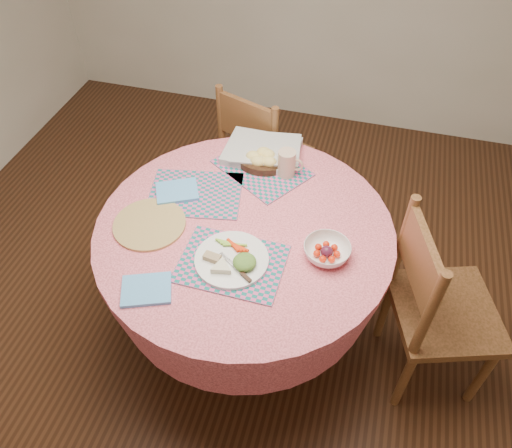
# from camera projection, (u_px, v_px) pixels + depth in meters

# --- Properties ---
(ground) EXTENTS (4.00, 4.00, 0.00)m
(ground) POSITION_uv_depth(u_px,v_px,m) (247.00, 326.00, 2.60)
(ground) COLOR #331C0F
(ground) RESTS_ON ground
(dining_table) EXTENTS (1.24, 1.24, 0.75)m
(dining_table) POSITION_uv_depth(u_px,v_px,m) (245.00, 257.00, 2.20)
(dining_table) COLOR pink
(dining_table) RESTS_ON ground
(chair_right) EXTENTS (0.54, 0.56, 0.96)m
(chair_right) POSITION_uv_depth(u_px,v_px,m) (435.00, 306.00, 2.08)
(chair_right) COLOR brown
(chair_right) RESTS_ON ground
(chair_back) EXTENTS (0.53, 0.52, 0.91)m
(chair_back) POSITION_uv_depth(u_px,v_px,m) (261.00, 153.00, 2.84)
(chair_back) COLOR brown
(chair_back) RESTS_ON ground
(placemat_front) EXTENTS (0.40, 0.31, 0.01)m
(placemat_front) POSITION_uv_depth(u_px,v_px,m) (232.00, 263.00, 1.92)
(placemat_front) COLOR #136B68
(placemat_front) RESTS_ON dining_table
(placemat_left) EXTENTS (0.45, 0.37, 0.01)m
(placemat_left) POSITION_uv_depth(u_px,v_px,m) (195.00, 193.00, 2.19)
(placemat_left) COLOR #136B68
(placemat_left) RESTS_ON dining_table
(placemat_back) EXTENTS (0.50, 0.47, 0.01)m
(placemat_back) POSITION_uv_depth(u_px,v_px,m) (262.00, 168.00, 2.31)
(placemat_back) COLOR #136B68
(placemat_back) RESTS_ON dining_table
(wicker_trivet) EXTENTS (0.30, 0.30, 0.01)m
(wicker_trivet) POSITION_uv_depth(u_px,v_px,m) (150.00, 224.00, 2.06)
(wicker_trivet) COLOR olive
(wicker_trivet) RESTS_ON dining_table
(napkin_near) EXTENTS (0.22, 0.20, 0.01)m
(napkin_near) POSITION_uv_depth(u_px,v_px,m) (146.00, 290.00, 1.82)
(napkin_near) COLOR #58A2E3
(napkin_near) RESTS_ON dining_table
(napkin_far) EXTENTS (0.22, 0.21, 0.01)m
(napkin_far) POSITION_uv_depth(u_px,v_px,m) (177.00, 191.00, 2.18)
(napkin_far) COLOR #58A2E3
(napkin_far) RESTS_ON placemat_left
(dinner_plate) EXTENTS (0.29, 0.29, 0.05)m
(dinner_plate) POSITION_uv_depth(u_px,v_px,m) (233.00, 259.00, 1.91)
(dinner_plate) COLOR white
(dinner_plate) RESTS_ON placemat_front
(bread_bowl) EXTENTS (0.23, 0.23, 0.08)m
(bread_bowl) POSITION_uv_depth(u_px,v_px,m) (262.00, 159.00, 2.30)
(bread_bowl) COLOR black
(bread_bowl) RESTS_ON placemat_back
(latte_mug) EXTENTS (0.12, 0.08, 0.13)m
(latte_mug) POSITION_uv_depth(u_px,v_px,m) (287.00, 163.00, 2.23)
(latte_mug) COLOR #CCA98C
(latte_mug) RESTS_ON placemat_back
(fruit_bowl) EXTENTS (0.20, 0.20, 0.06)m
(fruit_bowl) POSITION_uv_depth(u_px,v_px,m) (327.00, 251.00, 1.93)
(fruit_bowl) COLOR white
(fruit_bowl) RESTS_ON dining_table
(newspaper_stack) EXTENTS (0.37, 0.29, 0.04)m
(newspaper_stack) POSITION_uv_depth(u_px,v_px,m) (262.00, 150.00, 2.36)
(newspaper_stack) COLOR silver
(newspaper_stack) RESTS_ON dining_table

